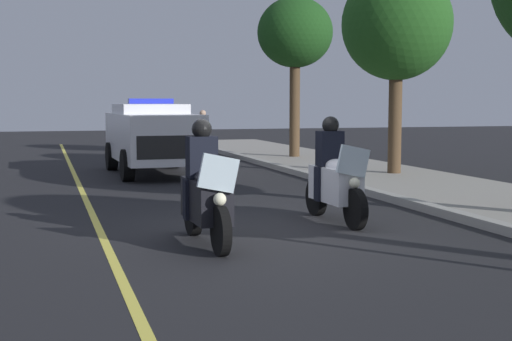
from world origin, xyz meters
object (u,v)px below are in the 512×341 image
(police_suv, at_px, (152,135))
(police_motorcycle_lead_right, at_px, (335,179))
(police_motorcycle_lead_left, at_px, (206,194))
(tree_far_back, at_px, (397,25))
(cyclist_background, at_px, (203,135))
(tree_behind_suv, at_px, (295,34))

(police_suv, bearing_deg, police_motorcycle_lead_right, 11.13)
(police_motorcycle_lead_left, distance_m, tree_far_back, 10.44)
(police_suv, bearing_deg, police_motorcycle_lead_left, -4.22)
(cyclist_background, height_order, tree_behind_suv, tree_behind_suv)
(police_motorcycle_lead_left, height_order, cyclist_background, police_motorcycle_lead_left)
(cyclist_background, height_order, tree_far_back, tree_far_back)
(tree_behind_suv, bearing_deg, tree_far_back, 5.26)
(police_suv, bearing_deg, cyclist_background, 152.06)
(police_suv, xyz_separation_m, tree_behind_suv, (-3.66, 5.43, 3.18))
(police_motorcycle_lead_left, bearing_deg, police_motorcycle_lead_right, 116.26)
(cyclist_background, bearing_deg, tree_far_back, 26.83)
(cyclist_background, distance_m, tree_behind_suv, 4.63)
(police_suv, height_order, tree_far_back, tree_far_back)
(police_suv, distance_m, cyclist_background, 5.19)
(tree_behind_suv, bearing_deg, police_motorcycle_lead_right, -16.99)
(police_suv, height_order, tree_behind_suv, tree_behind_suv)
(police_motorcycle_lead_left, distance_m, tree_behind_suv, 15.20)
(tree_far_back, distance_m, tree_behind_suv, 6.17)
(cyclist_background, relative_size, tree_behind_suv, 0.33)
(tree_far_back, relative_size, tree_behind_suv, 0.98)
(police_motorcycle_lead_right, xyz_separation_m, tree_behind_suv, (-12.25, 3.74, 3.54))
(police_suv, relative_size, tree_behind_suv, 0.92)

